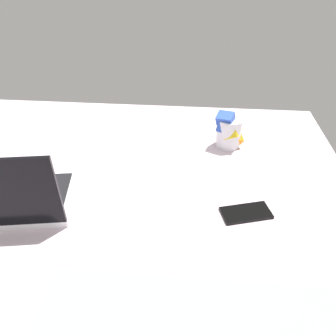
# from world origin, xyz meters

# --- Properties ---
(bed_mattress) EXTENTS (1.80, 1.40, 0.18)m
(bed_mattress) POSITION_xyz_m (0.00, 0.00, 0.09)
(bed_mattress) COLOR silver
(bed_mattress) RESTS_ON ground
(laptop) EXTENTS (0.36, 0.28, 0.23)m
(laptop) POSITION_xyz_m (0.12, 0.02, 0.22)
(laptop) COLOR silver
(laptop) RESTS_ON bed_mattress
(snack_cup) EXTENTS (0.11, 0.10, 0.14)m
(snack_cup) POSITION_xyz_m (-0.51, -0.38, 0.24)
(snack_cup) COLOR silver
(snack_cup) RESTS_ON bed_mattress
(cell_phone) EXTENTS (0.15, 0.10, 0.01)m
(cell_phone) POSITION_xyz_m (-0.54, -0.01, 0.18)
(cell_phone) COLOR black
(cell_phone) RESTS_ON bed_mattress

